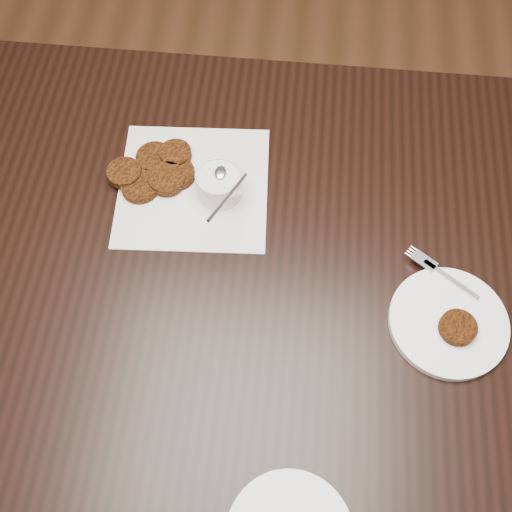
{
  "coord_description": "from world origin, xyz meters",
  "views": [
    {
      "loc": [
        0.08,
        -0.39,
        1.67
      ],
      "look_at": [
        0.03,
        0.07,
        0.8
      ],
      "focal_mm": 42.66,
      "sensor_mm": 36.0,
      "label": 1
    }
  ],
  "objects_px": {
    "napkin": "(193,187)",
    "plate_with_patty": "(450,321)",
    "table": "(257,346)",
    "sauce_ramekin": "(218,174)"
  },
  "relations": [
    {
      "from": "napkin",
      "to": "plate_with_patty",
      "type": "relative_size",
      "value": 1.41
    },
    {
      "from": "table",
      "to": "sauce_ramekin",
      "type": "distance_m",
      "value": 0.47
    },
    {
      "from": "napkin",
      "to": "plate_with_patty",
      "type": "xyz_separation_m",
      "value": [
        0.45,
        -0.22,
        0.01
      ]
    },
    {
      "from": "napkin",
      "to": "sauce_ramekin",
      "type": "height_order",
      "value": "sauce_ramekin"
    },
    {
      "from": "sauce_ramekin",
      "to": "napkin",
      "type": "bearing_deg",
      "value": 169.26
    },
    {
      "from": "plate_with_patty",
      "to": "sauce_ramekin",
      "type": "bearing_deg",
      "value": 151.81
    },
    {
      "from": "napkin",
      "to": "plate_with_patty",
      "type": "bearing_deg",
      "value": -26.45
    },
    {
      "from": "table",
      "to": "sauce_ramekin",
      "type": "bearing_deg",
      "value": 118.54
    },
    {
      "from": "plate_with_patty",
      "to": "table",
      "type": "bearing_deg",
      "value": 168.81
    },
    {
      "from": "sauce_ramekin",
      "to": "table",
      "type": "bearing_deg",
      "value": -61.46
    }
  ]
}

